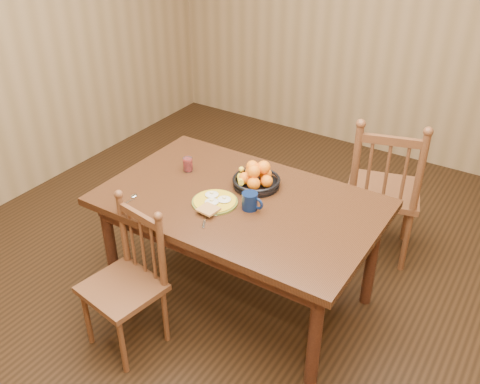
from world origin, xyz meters
The scene contains 10 objects.
room centered at (0.00, 0.00, 1.35)m, with size 4.52×5.02×2.72m.
dining_table centered at (0.00, 0.00, 0.67)m, with size 1.60×1.00×0.75m.
chair_far centered at (0.56, 0.92, 0.51)m, with size 0.59×0.57×1.06m.
chair_near centered at (-0.34, -0.63, 0.42)m, with size 0.45×0.43×0.87m.
breakfast_plate centered at (-0.10, -0.12, 0.76)m, with size 0.26×0.29×0.04m.
fork centered at (-0.04, -0.26, 0.75)m, with size 0.08×0.18×0.00m.
spoon centered at (-0.53, -0.33, 0.75)m, with size 0.04×0.16×0.01m.
coffee_mug centered at (0.10, -0.05, 0.80)m, with size 0.13×0.09×0.10m.
juice_glass centered at (-0.46, 0.11, 0.79)m, with size 0.06×0.06×0.09m.
fruit_bowl centered at (0.00, 0.18, 0.81)m, with size 0.29×0.29×0.17m.
Camera 1 is at (1.40, -2.19, 2.41)m, focal length 40.00 mm.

